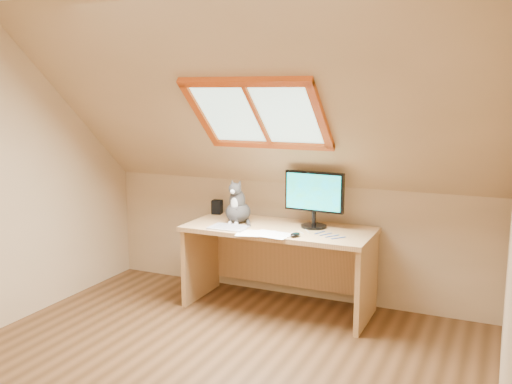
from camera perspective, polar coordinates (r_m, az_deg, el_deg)
The scene contains 10 objects.
ground at distance 3.75m, azimuth -6.66°, elevation -18.50°, with size 3.50×3.50×0.00m, color brown.
room_shell at distance 3.23m, azimuth -8.02°, elevation 3.63°, with size 3.52×3.52×2.41m.
desk at distance 4.76m, azimuth 2.59°, elevation -5.90°, with size 1.53×0.67×0.70m.
monitor at distance 4.60m, azimuth 5.83°, elevation -0.35°, with size 0.50×0.21×0.46m.
cat at distance 4.78m, azimuth -1.85°, elevation -1.51°, with size 0.20×0.25×0.37m.
desk_speaker at distance 5.14m, azimuth -3.91°, elevation -1.50°, with size 0.09×0.09×0.12m, color black.
graphics_tablet at distance 4.61m, azimuth -2.76°, elevation -3.56°, with size 0.30×0.21×0.01m, color #B2B2B7.
mouse at distance 4.34m, azimuth 3.93°, elevation -4.29°, with size 0.06×0.10×0.03m, color black.
papers at distance 4.43m, azimuth 0.41°, elevation -4.16°, with size 0.33×0.27×0.00m.
cables at distance 4.42m, azimuth 6.07°, elevation -4.24°, with size 0.51×0.26×0.01m.
Camera 1 is at (1.71, -2.81, 1.79)m, focal length 40.00 mm.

